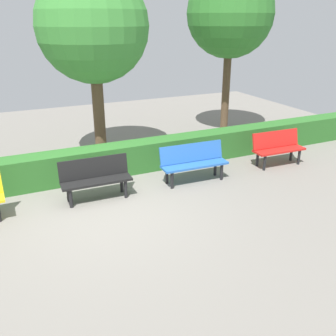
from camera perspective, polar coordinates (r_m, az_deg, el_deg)
ground_plane at (r=7.47m, az=-9.46°, el=-6.50°), size 19.58×19.58×0.00m
bench_red at (r=9.91m, az=16.45°, el=3.15°), size 1.39×0.52×0.86m
bench_blue at (r=8.55m, az=3.91°, el=1.08°), size 1.57×0.53×0.86m
bench_black at (r=7.82m, az=-11.04°, el=-1.35°), size 1.45×0.49×0.86m
hedge_row at (r=9.13m, az=-5.91°, el=1.60°), size 15.58×0.57×0.72m
tree_near at (r=12.21m, az=9.51°, el=22.23°), size 2.62×2.62×4.97m
tree_mid at (r=9.77m, az=-11.45°, el=20.43°), size 2.75×2.75×4.73m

